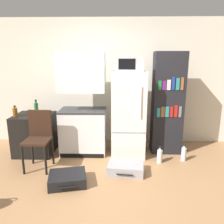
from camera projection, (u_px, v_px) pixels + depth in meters
name	position (u px, v px, depth m)	size (l,w,h in m)	color
ground_plane	(112.00, 191.00, 3.03)	(24.00, 24.00, 0.00)	#A3754C
wall_back	(124.00, 82.00, 4.66)	(6.40, 0.10, 2.60)	silver
side_table	(35.00, 134.00, 4.21)	(0.70, 0.66, 0.76)	black
kitchen_hutch	(83.00, 108.00, 4.12)	(0.87, 0.57, 1.90)	white
refrigerator	(128.00, 114.00, 4.08)	(0.61, 0.67, 1.58)	white
microwave	(129.00, 64.00, 3.86)	(0.49, 0.41, 0.26)	#B7B7BC
bookshelf	(167.00, 104.00, 4.15)	(0.56, 0.39, 1.93)	black
bottle_green_tall	(36.00, 109.00, 4.06)	(0.07, 0.07, 0.29)	#1E6028
bottle_amber_beer	(15.00, 112.00, 3.99)	(0.09, 0.09, 0.20)	brown
bottle_ketchup_red	(36.00, 115.00, 3.89)	(0.06, 0.06, 0.14)	#AD1914
bowl	(44.00, 111.00, 4.30)	(0.13, 0.13, 0.04)	silver
chair	(39.00, 134.00, 3.61)	(0.41, 0.41, 0.97)	black
suitcase_large_flat	(67.00, 179.00, 3.20)	(0.61, 0.52, 0.16)	black
suitcase_small_flat	(126.00, 168.00, 3.51)	(0.60, 0.43, 0.16)	#99999E
water_bottle_front	(160.00, 156.00, 3.85)	(0.09, 0.09, 0.30)	silver
water_bottle_middle	(184.00, 154.00, 3.93)	(0.09, 0.09, 0.31)	silver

